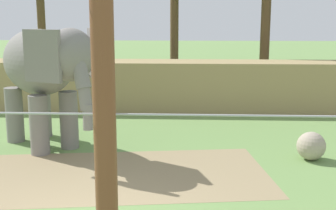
# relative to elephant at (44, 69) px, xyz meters

# --- Properties ---
(dirt_patch) EXTENTS (7.33, 4.44, 0.01)m
(dirt_patch) POSITION_rel_elephant_xyz_m (2.38, -2.13, -2.22)
(dirt_patch) COLOR #937F5B
(dirt_patch) RESTS_ON ground
(embankment_wall) EXTENTS (36.00, 1.80, 1.90)m
(embankment_wall) POSITION_rel_elephant_xyz_m (2.22, 5.45, -1.28)
(embankment_wall) COLOR tan
(embankment_wall) RESTS_ON ground
(elephant) EXTENTS (3.74, 3.83, 3.36)m
(elephant) POSITION_rel_elephant_xyz_m (0.00, 0.00, 0.00)
(elephant) COLOR gray
(elephant) RESTS_ON ground
(enrichment_ball) EXTENTS (0.73, 0.73, 0.73)m
(enrichment_ball) POSITION_rel_elephant_xyz_m (7.12, -0.80, -1.86)
(enrichment_ball) COLOR tan
(enrichment_ball) RESTS_ON ground
(cable_fence) EXTENTS (8.10, 0.21, 3.97)m
(cable_fence) POSITION_rel_elephant_xyz_m (2.20, -8.13, -0.24)
(cable_fence) COLOR brown
(cable_fence) RESTS_ON ground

